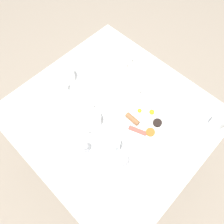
{
  "coord_description": "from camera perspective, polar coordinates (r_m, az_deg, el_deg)",
  "views": [
    {
      "loc": [
        0.44,
        0.43,
        1.93
      ],
      "look_at": [
        0.0,
        0.0,
        0.78
      ],
      "focal_mm": 35.0,
      "sensor_mm": 36.0,
      "label": 1
    }
  ],
  "objects": [
    {
      "name": "creamer_jug",
      "position": [
        1.4,
        8.51,
        6.27
      ],
      "size": [
        0.09,
        0.06,
        0.05
      ],
      "color": "white",
      "rests_on": "table"
    },
    {
      "name": "teacup_with_saucer_left",
      "position": [
        1.53,
        3.92,
        13.69
      ],
      "size": [
        0.14,
        0.14,
        0.07
      ],
      "color": "white",
      "rests_on": "table"
    },
    {
      "name": "pepper_grinder",
      "position": [
        1.19,
        -7.26,
        -9.1
      ],
      "size": [
        0.05,
        0.05,
        0.1
      ],
      "color": "#BCBCC1",
      "rests_on": "table"
    },
    {
      "name": "napkin_folded",
      "position": [
        1.17,
        4.9,
        -22.29
      ],
      "size": [
        0.2,
        0.2,
        0.01
      ],
      "rotation": [
        0.0,
        0.0,
        2.43
      ],
      "color": "white",
      "rests_on": "table"
    },
    {
      "name": "spoon_for_tea",
      "position": [
        1.44,
        1.02,
        7.89
      ],
      "size": [
        0.07,
        0.14,
        0.0
      ],
      "rotation": [
        0.0,
        0.0,
        5.86
      ],
      "color": "silver",
      "rests_on": "table"
    },
    {
      "name": "fork_by_plate",
      "position": [
        1.61,
        -4.73,
        15.43
      ],
      "size": [
        0.17,
        0.06,
        0.0
      ],
      "rotation": [
        0.0,
        0.0,
        4.44
      ],
      "color": "silver",
      "rests_on": "table"
    },
    {
      "name": "teapot_near",
      "position": [
        1.26,
        -5.6,
        -1.92
      ],
      "size": [
        0.18,
        0.13,
        0.11
      ],
      "rotation": [
        0.0,
        0.0,
        0.6
      ],
      "color": "white",
      "rests_on": "table"
    },
    {
      "name": "breakfast_plate",
      "position": [
        1.3,
        8.42,
        -2.49
      ],
      "size": [
        0.28,
        0.28,
        0.04
      ],
      "color": "white",
      "rests_on": "table"
    },
    {
      "name": "ground_plane",
      "position": [
        2.03,
        0.0,
        -10.45
      ],
      "size": [
        8.0,
        8.0,
        0.0
      ],
      "primitive_type": "plane",
      "color": "gray"
    },
    {
      "name": "teapot_far",
      "position": [
        1.45,
        -12.15,
        9.49
      ],
      "size": [
        0.12,
        0.18,
        0.11
      ],
      "rotation": [
        0.0,
        0.0,
        4.13
      ],
      "color": "white",
      "rests_on": "table"
    },
    {
      "name": "knife_by_plate",
      "position": [
        1.34,
        -18.33,
        -4.47
      ],
      "size": [
        0.07,
        0.21,
        0.0
      ],
      "rotation": [
        0.0,
        0.0,
        0.28
      ],
      "color": "silver",
      "rests_on": "table"
    },
    {
      "name": "water_glass_tall",
      "position": [
        1.35,
        25.9,
        -2.56
      ],
      "size": [
        0.08,
        0.08,
        0.14
      ],
      "color": "white",
      "rests_on": "table"
    },
    {
      "name": "water_glass_short",
      "position": [
        1.17,
        0.22,
        -8.83
      ],
      "size": [
        0.08,
        0.08,
        0.13
      ],
      "color": "white",
      "rests_on": "table"
    },
    {
      "name": "salt_grinder",
      "position": [
        1.16,
        3.12,
        -12.62
      ],
      "size": [
        0.05,
        0.05,
        0.1
      ],
      "color": "#BCBCC1",
      "rests_on": "table"
    },
    {
      "name": "table",
      "position": [
        1.38,
        0.0,
        -1.7
      ],
      "size": [
        1.07,
        1.13,
        0.76
      ],
      "color": "silver",
      "rests_on": "ground_plane"
    }
  ]
}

